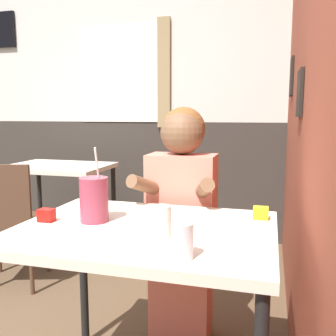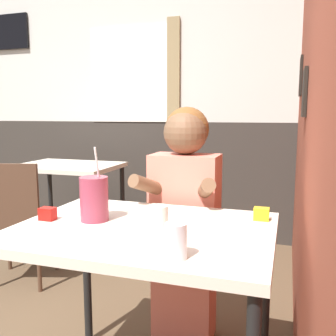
# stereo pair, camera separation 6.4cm
# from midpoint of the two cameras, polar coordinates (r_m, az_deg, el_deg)

# --- Properties ---
(brick_wall_right) EXTENTS (0.08, 4.58, 2.70)m
(brick_wall_right) POSITION_cam_midpoint_polar(r_m,az_deg,el_deg) (2.14, 21.87, 12.36)
(brick_wall_right) COLOR brown
(brick_wall_right) RESTS_ON ground_plane
(back_wall) EXTENTS (5.72, 0.09, 2.70)m
(back_wall) POSITION_cam_midpoint_polar(r_m,az_deg,el_deg) (3.68, -2.33, 11.05)
(back_wall) COLOR silver
(back_wall) RESTS_ON ground_plane
(main_table) EXTENTS (0.96, 0.72, 0.76)m
(main_table) POSITION_cam_midpoint_polar(r_m,az_deg,el_deg) (1.45, -2.41, -11.81)
(main_table) COLOR beige
(main_table) RESTS_ON ground_plane
(background_table) EXTENTS (0.83, 0.61, 0.76)m
(background_table) POSITION_cam_midpoint_polar(r_m,az_deg,el_deg) (3.27, -14.43, -1.08)
(background_table) COLOR beige
(background_table) RESTS_ON ground_plane
(chair_near_window) EXTENTS (0.50, 0.50, 0.86)m
(chair_near_window) POSITION_cam_midpoint_polar(r_m,az_deg,el_deg) (2.74, -21.55, -6.48)
(chair_near_window) COLOR #4C3323
(chair_near_window) RESTS_ON ground_plane
(person_seated) EXTENTS (0.42, 0.41, 1.21)m
(person_seated) POSITION_cam_midpoint_polar(r_m,az_deg,el_deg) (1.93, 3.54, -7.43)
(person_seated) COLOR #EA7F6B
(person_seated) RESTS_ON ground_plane
(cocktail_pitcher) EXTENTS (0.11, 0.11, 0.29)m
(cocktail_pitcher) POSITION_cam_midpoint_polar(r_m,az_deg,el_deg) (1.50, -9.99, -4.63)
(cocktail_pitcher) COLOR #99384C
(cocktail_pitcher) RESTS_ON main_table
(glass_near_pitcher) EXTENTS (0.07, 0.07, 0.11)m
(glass_near_pitcher) POSITION_cam_midpoint_polar(r_m,az_deg,el_deg) (1.11, 2.91, -11.04)
(glass_near_pitcher) COLOR silver
(glass_near_pitcher) RESTS_ON main_table
(glass_center) EXTENTS (0.06, 0.06, 0.11)m
(glass_center) POSITION_cam_midpoint_polar(r_m,az_deg,el_deg) (1.30, 0.08, -8.08)
(glass_center) COLOR silver
(glass_center) RESTS_ON main_table
(condiment_ketchup) EXTENTS (0.06, 0.04, 0.05)m
(condiment_ketchup) POSITION_cam_midpoint_polar(r_m,az_deg,el_deg) (1.57, -16.76, -6.71)
(condiment_ketchup) COLOR #B7140F
(condiment_ketchup) RESTS_ON main_table
(condiment_mustard) EXTENTS (0.06, 0.04, 0.05)m
(condiment_mustard) POSITION_cam_midpoint_polar(r_m,az_deg,el_deg) (1.55, 15.20, -6.78)
(condiment_mustard) COLOR yellow
(condiment_mustard) RESTS_ON main_table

